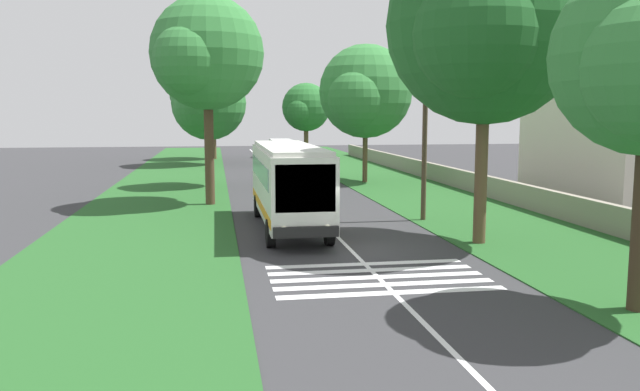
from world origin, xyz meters
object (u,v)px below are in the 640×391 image
roadside_tree_right_0 (481,30)px  roadside_tree_right_3 (305,108)px  trailing_car_0 (308,175)px  roadside_tree_left_3 (212,95)px  coach_bus (288,181)px  trailing_minibus_0 (282,149)px  roadside_tree_left_2 (205,57)px  utility_pole (425,141)px  roadside_tree_right_2 (363,94)px  roadside_tree_left_0 (205,89)px  roadside_tree_left_1 (207,105)px  roadside_building (627,137)px  trailing_car_1 (298,166)px

roadside_tree_right_0 → roadside_tree_right_3: roadside_tree_right_0 is taller
trailing_car_0 → roadside_tree_right_3: (29.35, -3.91, 5.08)m
roadside_tree_left_3 → roadside_tree_right_3: bearing=-77.5°
coach_bus → trailing_minibus_0: 36.33m
roadside_tree_left_2 → utility_pole: bearing=-125.5°
coach_bus → roadside_tree_right_3: (47.58, -7.43, 3.60)m
roadside_tree_left_3 → utility_pole: size_ratio=1.44×
trailing_car_0 → roadside_tree_right_2: bearing=-85.3°
roadside_tree_left_0 → roadside_tree_left_1: size_ratio=1.35×
roadside_tree_left_1 → roadside_tree_right_3: (30.11, -11.10, 0.00)m
roadside_tree_right_2 → roadside_building: 18.05m
roadside_tree_left_1 → roadside_tree_left_3: 27.74m
roadside_tree_left_0 → roadside_tree_right_2: (-18.23, -11.69, -0.98)m
roadside_tree_left_3 → roadside_tree_right_0: size_ratio=0.86×
roadside_tree_left_2 → roadside_tree_right_0: roadside_tree_right_0 is taller
trailing_car_1 → roadside_tree_right_3: bearing=-9.7°
utility_pole → roadside_building: utility_pole is taller
trailing_minibus_0 → roadside_tree_left_1: bearing=159.1°
roadside_tree_right_2 → utility_pole: (-17.43, 1.03, -2.73)m
roadside_tree_left_1 → roadside_building: 27.27m
roadside_tree_left_0 → roadside_tree_left_2: (-28.32, -0.37, 0.70)m
coach_bus → roadside_tree_left_3: (45.17, 3.45, 5.09)m
coach_bus → trailing_minibus_0: coach_bus is taller
roadside_tree_left_0 → roadside_building: 39.15m
roadside_tree_left_3 → roadside_building: size_ratio=0.85×
roadside_tree_left_2 → roadside_tree_right_2: (10.10, -11.32, -1.68)m
trailing_minibus_0 → utility_pole: utility_pole is taller
trailing_car_1 → roadside_tree_left_2: (-17.98, 7.45, 7.57)m
trailing_car_1 → roadside_tree_left_3: bearing=21.2°
coach_bus → roadside_tree_left_2: bearing=23.2°
roadside_tree_left_1 → roadside_building: (-10.02, -25.28, -2.05)m
roadside_tree_right_0 → roadside_tree_right_2: (23.10, -0.79, -1.73)m
roadside_tree_left_2 → roadside_tree_right_3: bearing=-15.8°
roadside_tree_left_3 → utility_pole: roadside_tree_left_3 is taller
roadside_tree_right_3 → roadside_building: roadside_tree_right_3 is taller
trailing_car_1 → trailing_minibus_0: size_ratio=0.72×
roadside_tree_left_2 → trailing_car_1: bearing=-22.5°
trailing_car_0 → roadside_building: roadside_building is taller
trailing_minibus_0 → roadside_tree_left_2: roadside_tree_left_2 is taller
roadside_tree_left_1 → roadside_tree_left_2: 9.33m
roadside_tree_right_0 → roadside_building: 19.51m
roadside_tree_left_0 → utility_pole: (-35.66, -10.66, -3.71)m
roadside_tree_left_3 → trailing_car_0: bearing=-165.5°
trailing_car_0 → roadside_tree_left_3: roadside_tree_left_3 is taller
roadside_tree_left_2 → roadside_tree_right_2: bearing=-48.3°
coach_bus → roadside_tree_right_2: (18.58, -7.69, 4.40)m
roadside_tree_left_3 → roadside_tree_left_1: bearing=179.5°
roadside_tree_left_1 → roadside_tree_right_2: roadside_tree_right_2 is taller
trailing_car_1 → roadside_tree_left_1: bearing=140.2°
roadside_tree_left_2 → roadside_tree_left_1: bearing=0.2°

